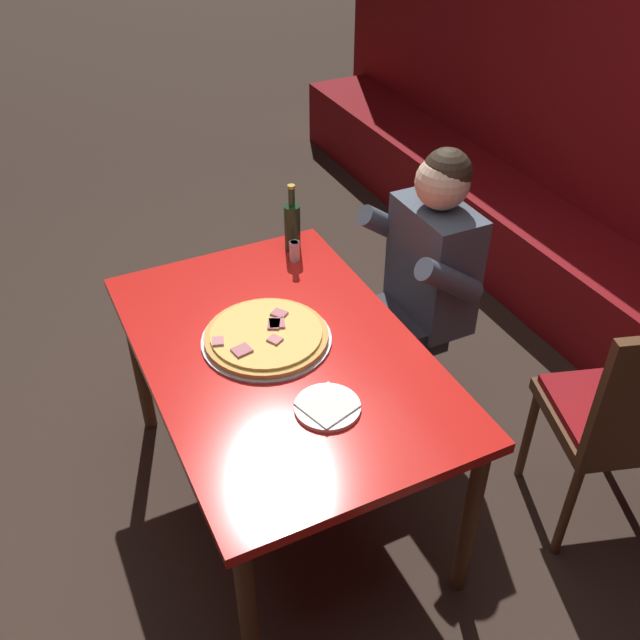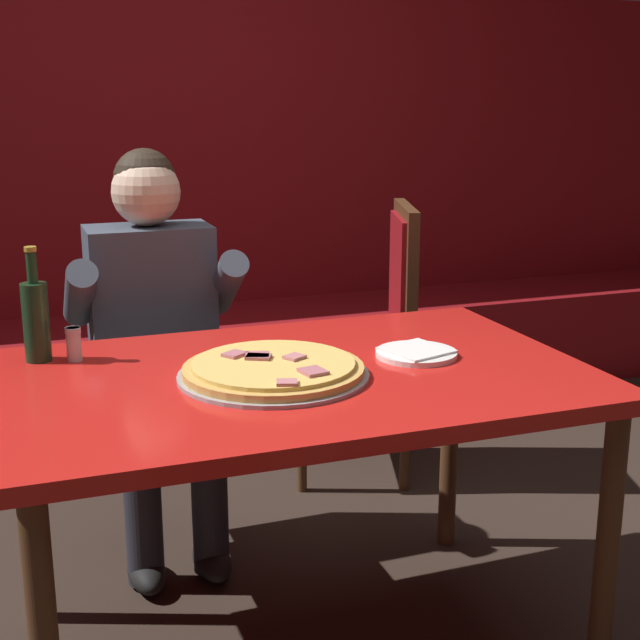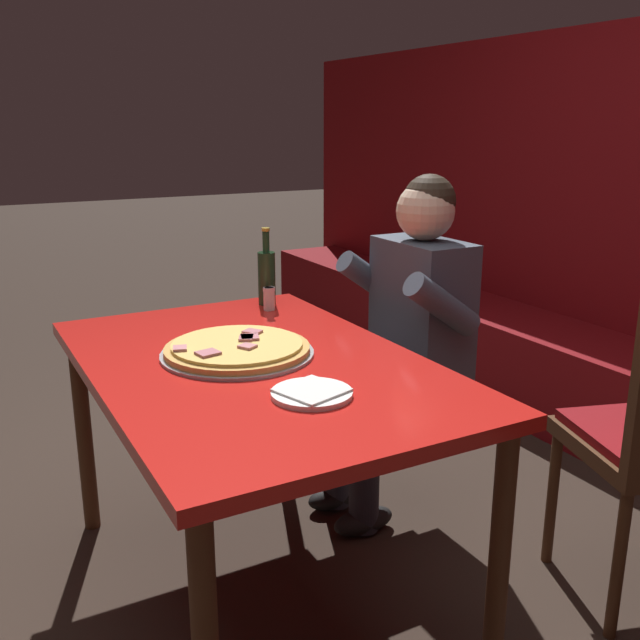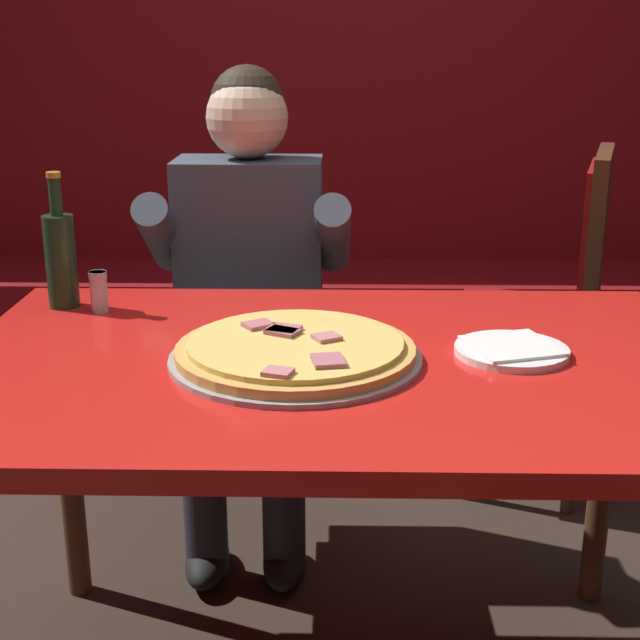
{
  "view_description": "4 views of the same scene",
  "coord_description": "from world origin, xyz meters",
  "px_view_note": "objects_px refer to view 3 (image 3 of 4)",
  "views": [
    {
      "loc": [
        1.76,
        -0.7,
        2.35
      ],
      "look_at": [
        -0.02,
        0.16,
        0.84
      ],
      "focal_mm": 40.0,
      "sensor_mm": 36.0,
      "label": 1
    },
    {
      "loc": [
        -0.65,
        -1.96,
        1.44
      ],
      "look_at": [
        0.15,
        0.25,
        0.84
      ],
      "focal_mm": 50.0,
      "sensor_mm": 36.0,
      "label": 2
    },
    {
      "loc": [
        1.82,
        -0.77,
        1.46
      ],
      "look_at": [
        0.15,
        0.14,
        0.92
      ],
      "focal_mm": 40.0,
      "sensor_mm": 36.0,
      "label": 3
    },
    {
      "loc": [
        0.01,
        -1.54,
        1.33
      ],
      "look_at": [
        -0.03,
        0.11,
        0.81
      ],
      "focal_mm": 50.0,
      "sensor_mm": 36.0,
      "label": 4
    }
  ],
  "objects_px": {
    "plate_white_paper": "(312,393)",
    "beer_bottle": "(267,276)",
    "shaker_black_pepper": "(268,300)",
    "diner_seated_blue_shirt": "(402,333)",
    "pizza": "(237,349)",
    "shaker_parmesan": "(270,300)",
    "main_dining_table": "(255,386)"
  },
  "relations": [
    {
      "from": "plate_white_paper",
      "to": "beer_bottle",
      "type": "distance_m",
      "value": 0.97
    },
    {
      "from": "shaker_black_pepper",
      "to": "diner_seated_blue_shirt",
      "type": "xyz_separation_m",
      "value": [
        0.28,
        0.41,
        -0.11
      ]
    },
    {
      "from": "diner_seated_blue_shirt",
      "to": "plate_white_paper",
      "type": "bearing_deg",
      "value": -50.27
    },
    {
      "from": "diner_seated_blue_shirt",
      "to": "pizza",
      "type": "bearing_deg",
      "value": -77.45
    },
    {
      "from": "plate_white_paper",
      "to": "diner_seated_blue_shirt",
      "type": "height_order",
      "value": "diner_seated_blue_shirt"
    },
    {
      "from": "diner_seated_blue_shirt",
      "to": "shaker_parmesan",
      "type": "bearing_deg",
      "value": -124.48
    },
    {
      "from": "pizza",
      "to": "shaker_parmesan",
      "type": "relative_size",
      "value": 5.33
    },
    {
      "from": "plate_white_paper",
      "to": "diner_seated_blue_shirt",
      "type": "relative_size",
      "value": 0.16
    },
    {
      "from": "main_dining_table",
      "to": "plate_white_paper",
      "type": "xyz_separation_m",
      "value": [
        0.33,
        0.02,
        0.09
      ]
    },
    {
      "from": "shaker_black_pepper",
      "to": "beer_bottle",
      "type": "bearing_deg",
      "value": 158.47
    },
    {
      "from": "main_dining_table",
      "to": "diner_seated_blue_shirt",
      "type": "relative_size",
      "value": 1.1
    },
    {
      "from": "main_dining_table",
      "to": "diner_seated_blue_shirt",
      "type": "height_order",
      "value": "diner_seated_blue_shirt"
    },
    {
      "from": "main_dining_table",
      "to": "pizza",
      "type": "relative_size",
      "value": 3.06
    },
    {
      "from": "main_dining_table",
      "to": "shaker_black_pepper",
      "type": "height_order",
      "value": "shaker_black_pepper"
    },
    {
      "from": "beer_bottle",
      "to": "shaker_parmesan",
      "type": "relative_size",
      "value": 3.4
    },
    {
      "from": "beer_bottle",
      "to": "diner_seated_blue_shirt",
      "type": "bearing_deg",
      "value": 46.18
    },
    {
      "from": "pizza",
      "to": "shaker_black_pepper",
      "type": "bearing_deg",
      "value": 145.32
    },
    {
      "from": "pizza",
      "to": "plate_white_paper",
      "type": "height_order",
      "value": "pizza"
    },
    {
      "from": "plate_white_paper",
      "to": "beer_bottle",
      "type": "height_order",
      "value": "beer_bottle"
    },
    {
      "from": "plate_white_paper",
      "to": "shaker_black_pepper",
      "type": "height_order",
      "value": "shaker_black_pepper"
    },
    {
      "from": "shaker_black_pepper",
      "to": "main_dining_table",
      "type": "bearing_deg",
      "value": -28.67
    },
    {
      "from": "pizza",
      "to": "shaker_parmesan",
      "type": "xyz_separation_m",
      "value": [
        -0.43,
        0.31,
        0.02
      ]
    },
    {
      "from": "pizza",
      "to": "diner_seated_blue_shirt",
      "type": "distance_m",
      "value": 0.73
    },
    {
      "from": "beer_bottle",
      "to": "shaker_parmesan",
      "type": "xyz_separation_m",
      "value": [
        0.08,
        -0.03,
        -0.07
      ]
    },
    {
      "from": "main_dining_table",
      "to": "plate_white_paper",
      "type": "bearing_deg",
      "value": 2.98
    },
    {
      "from": "beer_bottle",
      "to": "shaker_black_pepper",
      "type": "bearing_deg",
      "value": -21.53
    },
    {
      "from": "plate_white_paper",
      "to": "shaker_parmesan",
      "type": "distance_m",
      "value": 0.87
    },
    {
      "from": "shaker_black_pepper",
      "to": "plate_white_paper",
      "type": "bearing_deg",
      "value": -17.26
    },
    {
      "from": "beer_bottle",
      "to": "pizza",
      "type": "bearing_deg",
      "value": -32.73
    },
    {
      "from": "shaker_parmesan",
      "to": "diner_seated_blue_shirt",
      "type": "relative_size",
      "value": 0.07
    },
    {
      "from": "plate_white_paper",
      "to": "shaker_black_pepper",
      "type": "distance_m",
      "value": 0.87
    },
    {
      "from": "shaker_parmesan",
      "to": "beer_bottle",
      "type": "bearing_deg",
      "value": 162.83
    }
  ]
}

